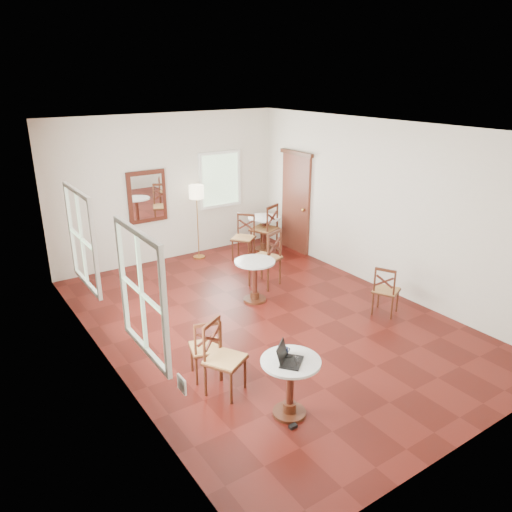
{
  "coord_description": "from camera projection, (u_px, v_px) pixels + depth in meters",
  "views": [
    {
      "loc": [
        -4.11,
        -5.78,
        3.72
      ],
      "look_at": [
        0.0,
        0.3,
        1.0
      ],
      "focal_mm": 34.7,
      "sensor_mm": 36.0,
      "label": 1
    }
  ],
  "objects": [
    {
      "name": "room_shell",
      "position": [
        254.0,
        202.0,
        7.47
      ],
      "size": [
        5.02,
        7.02,
        3.01
      ],
      "color": "beige",
      "rests_on": "ground"
    },
    {
      "name": "floor_lamp",
      "position": [
        197.0,
        197.0,
        10.16
      ],
      "size": [
        0.31,
        0.31,
        1.57
      ],
      "color": "#BF8C3F",
      "rests_on": "ground"
    },
    {
      "name": "chair_near_b",
      "position": [
        223.0,
        358.0,
        6.0
      ],
      "size": [
        0.59,
        0.59,
        0.94
      ],
      "rotation": [
        0.0,
        0.0,
        0.52
      ],
      "color": "#482112",
      "rests_on": "ground"
    },
    {
      "name": "power_adapter",
      "position": [
        293.0,
        426.0,
        5.51
      ],
      "size": [
        0.09,
        0.06,
        0.04
      ],
      "primitive_type": "cube",
      "color": "black",
      "rests_on": "ground"
    },
    {
      "name": "chair_near_a",
      "position": [
        206.0,
        348.0,
        6.31
      ],
      "size": [
        0.49,
        0.49,
        0.85
      ],
      "rotation": [
        0.0,
        0.0,
        2.86
      ],
      "color": "#482112",
      "rests_on": "ground"
    },
    {
      "name": "mouse",
      "position": [
        289.0,
        356.0,
        5.53
      ],
      "size": [
        0.12,
        0.1,
        0.04
      ],
      "primitive_type": "ellipsoid",
      "rotation": [
        0.0,
        0.0,
        -0.33
      ],
      "color": "black",
      "rests_on": "cafe_table_near"
    },
    {
      "name": "chair_mid_a",
      "position": [
        266.0,
        258.0,
        9.04
      ],
      "size": [
        0.65,
        0.65,
        1.09
      ],
      "rotation": [
        0.0,
        0.0,
        3.52
      ],
      "color": "#482112",
      "rests_on": "ground"
    },
    {
      "name": "laptop",
      "position": [
        287.0,
        358.0,
        5.44
      ],
      "size": [
        0.39,
        0.39,
        0.22
      ],
      "rotation": [
        0.0,
        0.0,
        0.69
      ],
      "color": "black",
      "rests_on": "cafe_table_near"
    },
    {
      "name": "cafe_table_back",
      "position": [
        264.0,
        230.0,
        10.93
      ],
      "size": [
        0.72,
        0.72,
        0.76
      ],
      "color": "#482112",
      "rests_on": "ground"
    },
    {
      "name": "cafe_table_near",
      "position": [
        290.0,
        381.0,
        5.59
      ],
      "size": [
        0.68,
        0.68,
        0.72
      ],
      "color": "#482112",
      "rests_on": "ground"
    },
    {
      "name": "chair_back_a",
      "position": [
        265.0,
        229.0,
        10.75
      ],
      "size": [
        0.66,
        0.66,
        1.09
      ],
      "rotation": [
        0.0,
        0.0,
        3.54
      ],
      "color": "#482112",
      "rests_on": "ground"
    },
    {
      "name": "ground",
      "position": [
        266.0,
        320.0,
        7.94
      ],
      "size": [
        7.0,
        7.0,
        0.0
      ],
      "primitive_type": "plane",
      "color": "#50130D",
      "rests_on": "ground"
    },
    {
      "name": "chair_back_b",
      "position": [
        244.0,
        237.0,
        10.4
      ],
      "size": [
        0.62,
        0.62,
        0.95
      ],
      "rotation": [
        0.0,
        0.0,
        -0.9
      ],
      "color": "#482112",
      "rests_on": "ground"
    },
    {
      "name": "cafe_table_mid",
      "position": [
        255.0,
        276.0,
        8.46
      ],
      "size": [
        0.7,
        0.7,
        0.74
      ],
      "color": "#482112",
      "rests_on": "ground"
    },
    {
      "name": "water_glass",
      "position": [
        297.0,
        361.0,
        5.41
      ],
      "size": [
        0.05,
        0.05,
        0.09
      ],
      "primitive_type": "cylinder",
      "color": "white",
      "rests_on": "cafe_table_near"
    },
    {
      "name": "navy_mug",
      "position": [
        286.0,
        351.0,
        5.61
      ],
      "size": [
        0.1,
        0.07,
        0.08
      ],
      "color": "black",
      "rests_on": "cafe_table_near"
    },
    {
      "name": "chair_mid_b",
      "position": [
        386.0,
        290.0,
        8.0
      ],
      "size": [
        0.51,
        0.51,
        0.84
      ],
      "rotation": [
        0.0,
        0.0,
        2.02
      ],
      "color": "#482112",
      "rests_on": "ground"
    }
  ]
}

